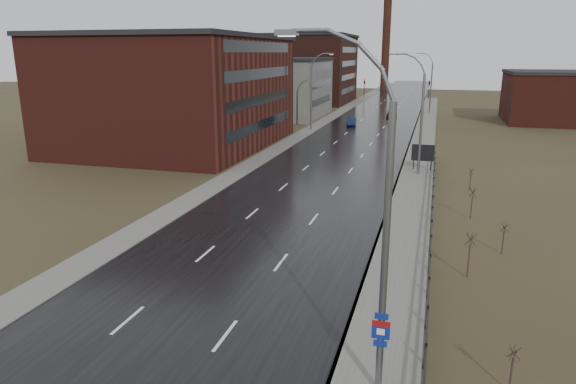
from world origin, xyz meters
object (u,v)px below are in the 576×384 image
Objects in this scene: streetlight_main at (376,227)px; car_near at (352,122)px; billboard at (423,154)px; car_far at (392,114)px.

car_near is (-11.29, 66.20, -5.41)m from streetlight_main.
billboard is 0.68× the size of car_near.
billboard is at bearing 89.00° from streetlight_main.
car_far is (5.30, 12.10, 0.07)m from car_near.
streetlight_main is at bearing -87.01° from car_near.
streetlight_main reaches higher than car_near.
car_far is (-6.00, 78.31, -5.34)m from streetlight_main.
car_far is (-6.63, 42.34, -1.07)m from billboard.
billboard is 0.64× the size of car_far.
streetlight_main is 78.72m from car_far.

